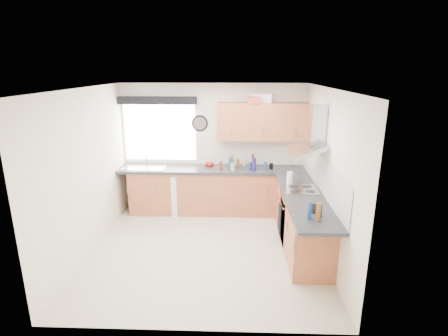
{
  "coord_description": "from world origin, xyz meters",
  "views": [
    {
      "loc": [
        0.46,
        -4.97,
        2.78
      ],
      "look_at": [
        0.25,
        0.85,
        1.1
      ],
      "focal_mm": 28.0,
      "sensor_mm": 36.0,
      "label": 1
    }
  ],
  "objects_px": {
    "oven": "(299,218)",
    "upper_cabinets": "(262,121)",
    "extractor_hood": "(311,137)",
    "washing_machine": "(169,192)"
  },
  "relations": [
    {
      "from": "extractor_hood",
      "to": "upper_cabinets",
      "type": "height_order",
      "value": "upper_cabinets"
    },
    {
      "from": "upper_cabinets",
      "to": "washing_machine",
      "type": "distance_m",
      "value": 2.29
    },
    {
      "from": "upper_cabinets",
      "to": "washing_machine",
      "type": "xyz_separation_m",
      "value": [
        -1.81,
        -0.1,
        -1.4
      ]
    },
    {
      "from": "oven",
      "to": "upper_cabinets",
      "type": "distance_m",
      "value": 1.99
    },
    {
      "from": "washing_machine",
      "to": "extractor_hood",
      "type": "bearing_deg",
      "value": -11.04
    },
    {
      "from": "oven",
      "to": "extractor_hood",
      "type": "height_order",
      "value": "extractor_hood"
    },
    {
      "from": "oven",
      "to": "washing_machine",
      "type": "relative_size",
      "value": 1.06
    },
    {
      "from": "washing_machine",
      "to": "oven",
      "type": "bearing_deg",
      "value": -11.99
    },
    {
      "from": "extractor_hood",
      "to": "upper_cabinets",
      "type": "relative_size",
      "value": 0.46
    },
    {
      "from": "oven",
      "to": "extractor_hood",
      "type": "distance_m",
      "value": 1.35
    }
  ]
}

